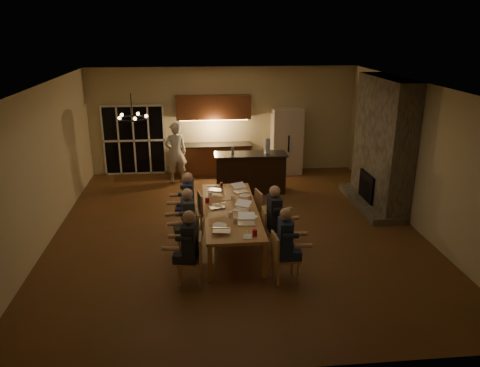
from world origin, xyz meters
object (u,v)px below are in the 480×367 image
laptop_c (217,202)px  mug_mid (233,198)px  chair_right_far (267,209)px  redcup_near (255,233)px  redcup_mid (207,200)px  bar_island (250,173)px  laptop_d (241,205)px  mug_front (231,214)px  person_left_far (189,203)px  bar_bottle (233,150)px  refrigerator (286,141)px  laptop_e (216,186)px  mug_back (210,194)px  person_right_mid (274,219)px  standing_person (176,153)px  person_right_near (285,245)px  chair_left_far (191,213)px  chair_left_near (190,259)px  chandelier (132,118)px  plate_near (252,217)px  chair_right_near (286,257)px  chair_left_mid (188,233)px  plate_left (219,225)px  dining_table (231,225)px  person_left_near (190,248)px  can_right (250,200)px  can_cola (222,185)px  chair_right_mid (273,230)px  plate_far (244,196)px  laptop_b (246,218)px  laptop_a (222,226)px  bar_blender (267,146)px

laptop_c → mug_mid: (0.37, 0.40, -0.06)m
chair_right_far → redcup_near: bearing=151.6°
chair_right_far → redcup_mid: (-1.33, -0.26, 0.37)m
bar_island → mug_mid: size_ratio=19.45×
laptop_d → mug_front: bearing=-102.7°
person_left_far → bar_bottle: size_ratio=5.75×
refrigerator → laptop_e: size_ratio=6.25×
person_left_far → mug_back: bearing=115.8°
person_right_mid → standing_person: (-2.08, 4.58, 0.19)m
person_right_near → chair_left_far: bearing=39.4°
standing_person → chair_left_near: bearing=77.5°
chair_left_near → person_right_mid: 2.03m
person_right_mid → bar_bottle: (-0.54, 3.46, 0.51)m
redcup_mid → mug_back: bearing=79.1°
laptop_e → chandelier: bearing=62.4°
standing_person → plate_near: size_ratio=7.56×
bar_island → chair_right_near: (0.06, -4.70, -0.10)m
chair_left_mid → plate_near: 1.31m
plate_near → plate_left: same height
chair_left_near → laptop_d: 1.84m
dining_table → laptop_c: 0.57m
person_left_near → standing_person: bearing=-165.8°
mug_mid → can_right: (0.35, -0.17, 0.01)m
can_cola → person_left_far: bearing=-134.9°
person_right_near → person_left_near: bearing=91.1°
standing_person → mug_mid: size_ratio=17.60×
person_right_near → mug_back: size_ratio=13.80×
chair_left_mid → mug_front: bearing=90.9°
mug_back → can_right: can_right is taller
chandelier → plate_near: bearing=-1.6°
chair_right_near → chandelier: chandelier is taller
bar_island → chandelier: size_ratio=3.65×
chair_left_mid → standing_person: bearing=-177.9°
mug_back → redcup_near: (0.73, -2.11, 0.01)m
mug_front → bar_bottle: bearing=84.5°
dining_table → chair_right_mid: 0.95m
chair_right_mid → plate_far: chair_right_mid is taller
chair_left_mid → chair_right_mid: 1.72m
redcup_near → person_right_near: bearing=-30.1°
refrigerator → laptop_b: bearing=-108.5°
redcup_mid → standing_person: bearing=101.8°
chair_left_far → chair_right_mid: (1.64, -1.02, 0.00)m
can_cola → dining_table: bearing=-85.8°
chair_left_mid → chandelier: chandelier is taller
mug_back → can_cola: bearing=63.3°
bar_island → laptop_e: 2.18m
person_left_near → laptop_a: size_ratio=4.31×
bar_blender → plate_left: bearing=-124.9°
chair_right_mid → laptop_c: 1.31m
laptop_b → chair_right_far: bearing=72.0°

